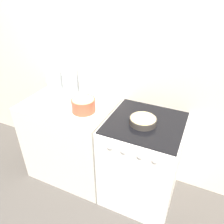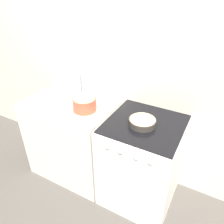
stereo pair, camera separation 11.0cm
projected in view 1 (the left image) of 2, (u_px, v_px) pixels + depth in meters
The scene contains 11 objects.
ground_plane at pixel (96, 204), 2.18m from camera, with size 12.00×12.00×0.00m, color #4C4742.
wall_back at pixel (124, 67), 2.07m from camera, with size 4.74×0.05×2.40m.
countertop_cabinet at pixel (73, 139), 2.35m from camera, with size 0.87×0.64×0.89m.
stove at pixel (142, 161), 2.07m from camera, with size 0.66×0.66×0.89m.
mixing_bowl at pixel (83, 104), 1.96m from camera, with size 0.22×0.22×0.31m.
baking_pan at pixel (143, 121), 1.80m from camera, with size 0.23×0.23×0.05m.
storage_jar_left at pixel (54, 80), 2.34m from camera, with size 0.17×0.17×0.23m.
storage_jar_middle at pixel (70, 82), 2.26m from camera, with size 0.16×0.16×0.28m.
storage_jar_right at pixel (88, 86), 2.19m from camera, with size 0.18×0.18×0.25m.
tin_can at pixel (49, 96), 2.12m from camera, with size 0.07×0.07×0.10m.
recipe_page at pixel (60, 111), 1.99m from camera, with size 0.24×0.30×0.01m.
Camera 1 is at (0.72, -1.18, 1.92)m, focal length 35.00 mm.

